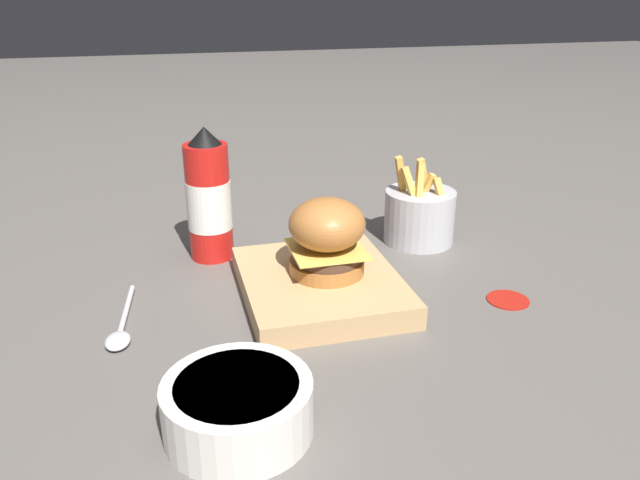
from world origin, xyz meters
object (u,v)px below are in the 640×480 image
object	(u,v)px
ketchup_bottle	(209,199)
side_bowl	(238,406)
burger	(327,236)
serving_board	(320,285)
fries_basket	(419,215)
spoon	(120,331)

from	to	relation	value
ketchup_bottle	side_bowl	size ratio (longest dim) A/B	1.42
burger	ketchup_bottle	xyz separation A→B (m)	(0.16, 0.14, 0.01)
serving_board	fries_basket	bearing A→B (deg)	-54.70
serving_board	ketchup_bottle	xyz separation A→B (m)	(0.17, 0.13, 0.08)
burger	fries_basket	world-z (taller)	fries_basket
side_bowl	ketchup_bottle	bearing A→B (deg)	-2.31
serving_board	burger	world-z (taller)	burger
side_bowl	spoon	xyz separation A→B (m)	(0.21, 0.11, -0.02)
spoon	fries_basket	bearing A→B (deg)	117.47
serving_board	burger	bearing A→B (deg)	-63.72
burger	serving_board	bearing A→B (deg)	116.28
side_bowl	spoon	world-z (taller)	side_bowl
burger	spoon	xyz separation A→B (m)	(-0.04, 0.27, -0.08)
burger	side_bowl	size ratio (longest dim) A/B	0.73
burger	fries_basket	bearing A→B (deg)	-54.25
burger	fries_basket	xyz separation A→B (m)	(0.14, -0.19, -0.04)
burger	side_bowl	world-z (taller)	burger
burger	fries_basket	distance (m)	0.24
serving_board	side_bowl	distance (m)	0.28
burger	spoon	size ratio (longest dim) A/B	0.65
fries_basket	spoon	bearing A→B (deg)	111.37
serving_board	fries_basket	size ratio (longest dim) A/B	1.69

